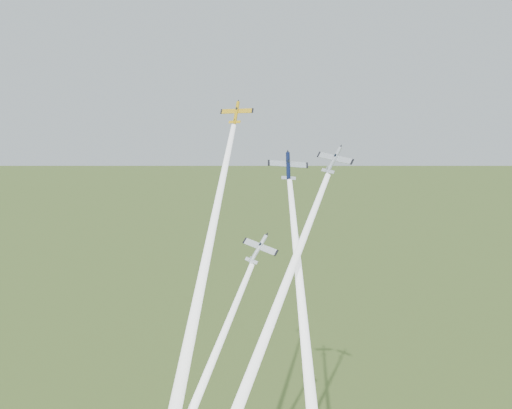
% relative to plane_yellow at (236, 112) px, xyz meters
% --- Properties ---
extents(plane_yellow, '(7.36, 5.83, 5.93)m').
position_rel_plane_yellow_xyz_m(plane_yellow, '(0.00, 0.00, 0.00)').
color(plane_yellow, gold).
extents(smoke_trail_yellow, '(7.38, 43.68, 50.21)m').
position_rel_plane_yellow_xyz_m(smoke_trail_yellow, '(2.68, -22.91, -26.78)').
color(smoke_trail_yellow, white).
extents(plane_navy, '(8.96, 8.58, 7.02)m').
position_rel_plane_yellow_xyz_m(plane_navy, '(12.04, -4.45, -9.61)').
color(plane_navy, '#0D163A').
extents(smoke_trail_navy, '(20.52, 41.35, 51.00)m').
position_rel_plane_yellow_xyz_m(smoke_trail_navy, '(21.76, -25.75, -36.79)').
color(smoke_trail_navy, white).
extents(plane_silver_right, '(8.57, 6.66, 6.85)m').
position_rel_plane_yellow_xyz_m(plane_silver_right, '(21.40, -7.68, -7.83)').
color(plane_silver_right, silver).
extents(smoke_trail_silver_right, '(13.48, 45.11, 52.80)m').
position_rel_plane_yellow_xyz_m(smoke_trail_silver_right, '(15.48, -31.13, -35.90)').
color(smoke_trail_silver_right, white).
extents(plane_silver_low, '(9.07, 6.81, 7.46)m').
position_rel_plane_yellow_xyz_m(plane_silver_low, '(9.32, -13.28, -23.61)').
color(plane_silver_low, silver).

